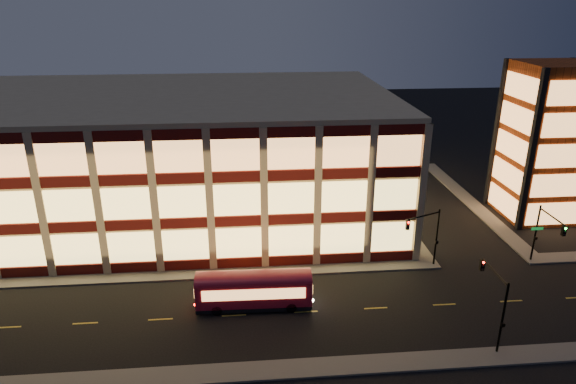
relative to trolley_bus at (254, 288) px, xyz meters
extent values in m
plane|color=black|center=(-5.73, 4.78, -1.82)|extent=(200.00, 200.00, 0.00)
cube|color=#514F4C|center=(-8.73, 5.78, -1.74)|extent=(54.00, 2.00, 0.15)
cube|color=#514F4C|center=(17.27, 21.78, -1.74)|extent=(2.00, 30.00, 0.15)
cube|color=#514F4C|center=(28.27, 21.78, -1.74)|extent=(2.00, 30.00, 0.15)
cube|color=#514F4C|center=(-5.73, -8.22, -1.74)|extent=(100.00, 2.00, 0.15)
cube|color=tan|center=(-8.73, 21.78, 5.18)|extent=(50.00, 30.00, 14.00)
cube|color=tan|center=(-8.73, 21.78, 12.43)|extent=(50.40, 30.40, 0.50)
cube|color=#470C0A|center=(-8.73, 6.66, -1.17)|extent=(50.10, 0.25, 1.00)
cube|color=#F0C765|center=(-8.73, 6.68, 0.93)|extent=(49.00, 0.20, 3.00)
cube|color=#470C0A|center=(16.39, 21.78, -1.17)|extent=(0.25, 30.10, 1.00)
cube|color=#F0C765|center=(16.37, 21.78, 0.93)|extent=(0.20, 29.00, 3.00)
cube|color=#470C0A|center=(-8.73, 6.66, 3.23)|extent=(50.10, 0.25, 1.00)
cube|color=#F0C765|center=(-8.73, 6.68, 5.33)|extent=(49.00, 0.20, 3.00)
cube|color=#470C0A|center=(16.39, 21.78, 3.23)|extent=(0.25, 30.10, 1.00)
cube|color=#F0C765|center=(16.37, 21.78, 5.33)|extent=(0.20, 29.00, 3.00)
cube|color=#470C0A|center=(-8.73, 6.66, 7.63)|extent=(50.10, 0.25, 1.00)
cube|color=#F0C765|center=(-8.73, 6.68, 9.73)|extent=(49.00, 0.20, 3.00)
cube|color=#470C0A|center=(16.39, 21.78, 7.63)|extent=(0.25, 30.10, 1.00)
cube|color=#F0C765|center=(16.37, 21.78, 9.73)|extent=(0.20, 29.00, 3.00)
cube|color=#8C3814|center=(34.27, 16.78, 7.18)|extent=(8.00, 8.00, 18.00)
cube|color=black|center=(30.27, 12.78, 7.18)|extent=(0.60, 0.60, 18.00)
cube|color=black|center=(30.27, 20.78, 7.18)|extent=(0.60, 0.60, 18.00)
cube|color=black|center=(38.27, 20.78, 7.18)|extent=(0.60, 0.60, 18.00)
cube|color=#FFA659|center=(34.27, 12.70, -0.02)|extent=(6.60, 0.16, 2.60)
cube|color=#FFA659|center=(30.19, 16.78, -0.02)|extent=(0.16, 6.60, 2.60)
cube|color=#FFA659|center=(34.27, 12.70, 3.38)|extent=(6.60, 0.16, 2.60)
cube|color=#FFA659|center=(30.19, 16.78, 3.38)|extent=(0.16, 6.60, 2.60)
cube|color=#FFA659|center=(34.27, 12.70, 6.78)|extent=(6.60, 0.16, 2.60)
cube|color=#FFA659|center=(30.19, 16.78, 6.78)|extent=(0.16, 6.60, 2.60)
cube|color=#FFA659|center=(34.27, 12.70, 10.18)|extent=(6.60, 0.16, 2.60)
cube|color=#FFA659|center=(30.19, 16.78, 10.18)|extent=(0.16, 6.60, 2.60)
cube|color=#FFA659|center=(30.19, 16.78, 13.58)|extent=(0.16, 6.60, 2.60)
cylinder|color=black|center=(17.77, 5.58, 1.18)|extent=(0.18, 0.18, 6.00)
cylinder|color=black|center=(16.02, 4.83, 3.88)|extent=(3.56, 1.63, 0.14)
cube|color=black|center=(14.27, 4.08, 3.38)|extent=(0.32, 0.32, 0.95)
sphere|color=#FF0C05|center=(14.27, 3.90, 3.68)|extent=(0.20, 0.20, 0.20)
cube|color=black|center=(17.77, 5.38, 0.78)|extent=(0.25, 0.18, 0.28)
cylinder|color=black|center=(27.77, 5.58, 1.18)|extent=(0.18, 0.18, 6.00)
cylinder|color=black|center=(27.77, 3.58, 3.88)|extent=(0.14, 4.00, 0.14)
cube|color=black|center=(27.77, 1.58, 3.38)|extent=(0.32, 0.32, 0.95)
sphere|color=#0CFF26|center=(27.77, 1.40, 3.68)|extent=(0.20, 0.20, 0.20)
cube|color=black|center=(27.77, 5.38, 0.78)|extent=(0.25, 0.18, 0.28)
cube|color=#0C7226|center=(27.77, 5.43, 1.78)|extent=(1.20, 0.06, 0.28)
cylinder|color=black|center=(17.77, -7.72, 1.18)|extent=(0.18, 0.18, 6.00)
cylinder|color=black|center=(17.77, -5.72, 3.88)|extent=(0.14, 4.00, 0.14)
cube|color=black|center=(17.77, -3.72, 3.38)|extent=(0.32, 0.32, 0.95)
sphere|color=#FF0C05|center=(17.77, -3.90, 3.68)|extent=(0.20, 0.20, 0.20)
cube|color=black|center=(17.77, -7.92, 0.78)|extent=(0.25, 0.18, 0.28)
cube|color=maroon|center=(0.00, 0.00, -0.17)|extent=(9.73, 2.65, 2.23)
cube|color=black|center=(0.00, 0.00, -1.48)|extent=(9.73, 2.65, 0.34)
cylinder|color=black|center=(-3.12, -0.99, -1.38)|extent=(0.88, 0.31, 0.87)
cylinder|color=black|center=(-3.07, 1.14, -1.38)|extent=(0.88, 0.31, 0.87)
cylinder|color=black|center=(3.07, -1.14, -1.38)|extent=(0.88, 0.31, 0.87)
cylinder|color=black|center=(3.12, 0.99, -1.38)|extent=(0.88, 0.31, 0.87)
cube|color=#FFA659|center=(-0.03, -1.24, 0.12)|extent=(8.51, 0.26, 0.97)
cube|color=#FFA659|center=(0.03, 1.24, 0.12)|extent=(8.51, 0.26, 0.97)
camera|label=1|loc=(-0.48, -37.48, 23.04)|focal=32.00mm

